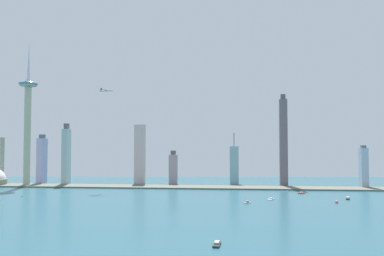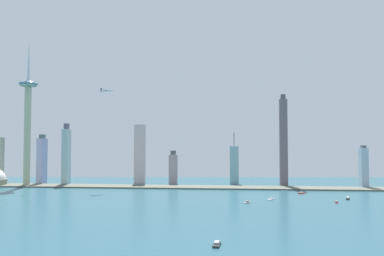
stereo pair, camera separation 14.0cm
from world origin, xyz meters
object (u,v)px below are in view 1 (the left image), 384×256
Objects in this scene: skyscraper_5 at (42,160)px; channel_buoy_0 at (22,196)px; skyscraper_6 at (234,165)px; boat_3 at (271,199)px; skyscraper_3 at (173,169)px; skyscraper_4 at (140,154)px; observation_tower at (28,114)px; skyscraper_7 at (364,167)px; boat_4 at (337,202)px; boat_5 at (217,244)px; boat_2 at (301,193)px; boat_0 at (348,198)px; skyscraper_0 at (66,156)px; skyscraper_1 at (283,142)px; airplane at (106,91)px; boat_6 at (247,202)px.

skyscraper_5 is 55.42× the size of channel_buoy_0.
skyscraper_5 is 215.54m from channel_buoy_0.
skyscraper_6 reaches higher than boat_3.
skyscraper_4 reaches higher than skyscraper_3.
observation_tower is 2.72× the size of skyscraper_6.
observation_tower reaches higher than skyscraper_7.
observation_tower is at bearing -101.32° from boat_4.
boat_3 is (-201.86, -178.76, -39.43)m from skyscraper_7.
observation_tower reaches higher than boat_3.
boat_2 is at bearing 163.61° from boat_5.
boat_3 is at bearing 115.35° from boat_0.
boat_3 reaches higher than boat_0.
skyscraper_0 reaches higher than boat_3.
skyscraper_1 reaches higher than boat_4.
skyscraper_0 reaches higher than boat_5.
skyscraper_1 reaches higher than skyscraper_6.
skyscraper_5 is at bearing 169.79° from airplane.
skyscraper_6 is 423.17m from channel_buoy_0.
skyscraper_4 is 163.55m from airplane.
channel_buoy_0 is at bearing -15.04° from boat_2.
observation_tower reaches higher than boat_5.
skyscraper_3 is at bearing 43.99° from channel_buoy_0.
skyscraper_6 is 259.21m from skyscraper_7.
skyscraper_6 is at bearing 7.66° from skyscraper_0.
skyscraper_4 is at bearing 13.78° from skyscraper_0.
skyscraper_7 reaches higher than boat_0.
observation_tower is at bearing -61.94° from boat_6.
skyscraper_7 is (153.33, -15.55, -51.31)m from skyscraper_1.
skyscraper_4 is 530.16m from boat_5.
skyscraper_1 is 239.74m from skyscraper_3.
skyscraper_1 is 1.70× the size of skyscraper_6.
airplane is at bearing -26.86° from skyscraper_0.
airplane is (-122.94, -81.85, 159.16)m from skyscraper_3.
skyscraper_5 is at bearing -37.33° from boat_2.
skyscraper_5 is at bearing 90.83° from boat_0.
channel_buoy_0 is at bearing -87.97° from skyscraper_0.
boat_4 is (351.27, -241.84, -63.73)m from skyscraper_4.
skyscraper_6 is at bearing 10.29° from observation_tower.
boat_0 is 85.70m from boat_2.
observation_tower is at bearing -157.36° from skyscraper_0.
skyscraper_1 is 2.26× the size of skyscraper_7.
skyscraper_5 reaches higher than boat_5.
boat_0 is at bearing -57.46° from boat_3.
skyscraper_6 reaches higher than channel_buoy_0.
skyscraper_1 reaches higher than boat_3.
skyscraper_4 is 4.13× the size of airplane.
skyscraper_3 is 290.68m from boat_6.
skyscraper_0 is 193.65m from channel_buoy_0.
channel_buoy_0 is (-220.55, -212.91, -32.74)m from skyscraper_3.
airplane is at bearing -7.44° from observation_tower.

